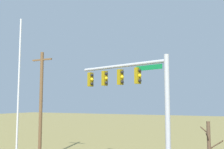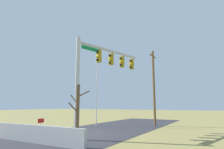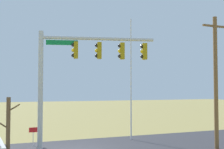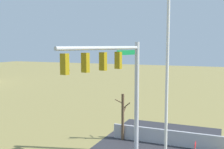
# 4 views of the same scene
# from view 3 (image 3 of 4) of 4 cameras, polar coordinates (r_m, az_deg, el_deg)

# --- Properties ---
(road_surface) EXTENTS (28.00, 8.00, 0.01)m
(road_surface) POSITION_cam_3_polar(r_m,az_deg,el_deg) (21.41, 4.64, -12.81)
(road_surface) COLOR #2D2D33
(road_surface) RESTS_ON ground_plane
(signal_mast) EXTENTS (6.45, 1.95, 7.04)m
(signal_mast) POSITION_cam_3_polar(r_m,az_deg,el_deg) (17.88, -6.25, 1.54)
(signal_mast) COLOR #B2B5BA
(signal_mast) RESTS_ON ground_plane
(flagpole) EXTENTS (0.10, 0.10, 9.13)m
(flagpole) POSITION_cam_3_polar(r_m,az_deg,el_deg) (23.53, 3.48, -0.76)
(flagpole) COLOR silver
(flagpole) RESTS_ON ground_plane
(utility_pole) EXTENTS (1.90, 0.26, 8.39)m
(utility_pole) POSITION_cam_3_polar(r_m,az_deg,el_deg) (20.83, 18.44, -0.91)
(utility_pole) COLOR brown
(utility_pole) RESTS_ON ground_plane
(bare_tree) EXTENTS (1.27, 1.02, 3.37)m
(bare_tree) POSITION_cam_3_polar(r_m,az_deg,el_deg) (16.14, -18.49, -9.71)
(bare_tree) COLOR brown
(bare_tree) RESTS_ON ground_plane
(open_sign) EXTENTS (0.56, 0.04, 1.22)m
(open_sign) POSITION_cam_3_polar(r_m,az_deg,el_deg) (21.70, -14.21, -10.19)
(open_sign) COLOR silver
(open_sign) RESTS_ON ground_plane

